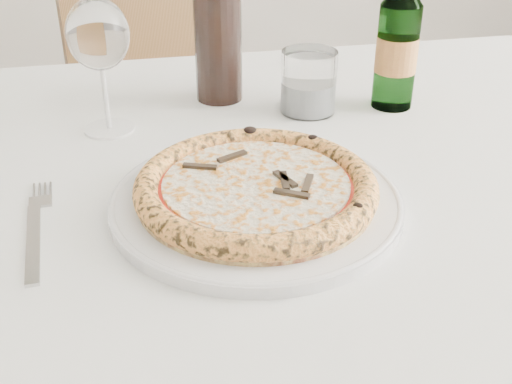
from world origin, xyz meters
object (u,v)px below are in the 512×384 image
tumbler (308,86)px  beer_bottle (397,45)px  dining_table (241,220)px  wine_glass (98,37)px  plate (256,201)px  wine_bottle (217,19)px  pizza (256,187)px  chair_far (172,107)px

tumbler → beer_bottle: beer_bottle is taller
dining_table → tumbler: (0.13, 0.16, 0.12)m
dining_table → wine_glass: (-0.16, 0.15, 0.21)m
plate → beer_bottle: (0.27, 0.26, 0.09)m
plate → wine_bottle: 0.36m
pizza → wine_bottle: (0.01, 0.34, 0.10)m
wine_glass → wine_bottle: (0.17, 0.09, -0.01)m
tumbler → dining_table: bearing=-129.3°
dining_table → wine_bottle: 0.32m
chair_far → wine_glass: wine_glass is taller
dining_table → beer_bottle: beer_bottle is taller
tumbler → plate: bearing=-117.0°
pizza → wine_glass: size_ratio=1.46×
pizza → wine_bottle: bearing=88.2°
plate → wine_bottle: (0.01, 0.34, 0.12)m
plate → pizza: pizza is taller
chair_far → wine_bottle: 0.63m
wine_glass → chair_far: bearing=78.1°
beer_bottle → wine_bottle: size_ratio=0.82×
dining_table → wine_bottle: wine_bottle is taller
dining_table → pizza: 0.15m
dining_table → pizza: pizza is taller
dining_table → wine_glass: wine_glass is taller
dining_table → pizza: (-0.00, -0.10, 0.11)m
tumbler → beer_bottle: (0.13, -0.01, 0.06)m
chair_far → pizza: (0.03, -0.87, 0.25)m
tumbler → wine_bottle: 0.17m
pizza → tumbler: (0.13, 0.26, 0.01)m
beer_bottle → pizza: bearing=-136.0°
chair_far → tumbler: 0.68m
wine_glass → wine_bottle: 0.20m
plate → chair_far: bearing=92.2°
plate → tumbler: bearing=63.0°
plate → pizza: 0.02m
plate → wine_glass: size_ratio=1.77×
dining_table → wine_glass: bearing=137.2°
tumbler → pizza: bearing=-117.0°
chair_far → wine_bottle: wine_bottle is taller
plate → pizza: size_ratio=1.21×
dining_table → plate: 0.13m
beer_bottle → chair_far: bearing=116.2°
plate → tumbler: size_ratio=3.56×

